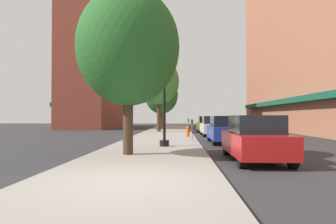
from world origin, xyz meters
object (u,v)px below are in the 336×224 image
Objects in this scene: car_red at (255,139)px; car_white at (212,126)px; tree_far at (128,47)px; car_yellow at (206,124)px; tree_mid at (161,95)px; parking_meter_far at (188,124)px; tree_near at (159,82)px; car_blue at (225,130)px; lamppost at (164,85)px; fire_hydrant at (188,131)px; parking_meter_near at (192,127)px.

car_white is at bearing 89.35° from car_red.
tree_far reaches higher than car_white.
tree_far is 20.21m from car_yellow.
tree_mid is 1.50× the size of car_red.
parking_meter_far is 0.30× the size of car_white.
tree_near is 1.72× the size of car_red.
tree_mid is at bearing 108.48° from parking_meter_far.
car_blue is at bearing 53.82° from tree_far.
car_blue is at bearing 42.57° from lamppost.
fire_hydrant is 0.18× the size of car_white.
tree_near reaches higher than lamppost.
car_yellow is (0.00, 12.78, 0.00)m from car_blue.
tree_far is (0.08, -18.44, -0.77)m from tree_near.
car_blue and car_white have the same top height.
lamppost reaches higher than fire_hydrant.
car_red is at bearing -76.52° from parking_meter_near.
tree_near is 13.58m from car_blue.
tree_mid reaches higher than car_blue.
car_yellow is at bearing 90.51° from car_white.
tree_near is at bearing 108.56° from fire_hydrant.
tree_far is (-2.64, -10.33, 3.86)m from fire_hydrant.
car_yellow is at bearing 76.11° from tree_far.
parking_meter_far is 0.20× the size of tree_mid.
car_red is at bearing -9.80° from tree_far.
lamppost is 4.85m from parking_meter_near.
car_yellow is (4.99, -5.26, -3.45)m from tree_mid.
tree_far is 1.54× the size of car_blue.
lamppost is 1.37× the size of car_red.
lamppost is at bearing 129.64° from car_red.
fire_hydrant is 14.99m from tree_mid.
car_white is (4.99, -11.03, -3.45)m from tree_mid.
tree_mid is at bearing 100.46° from car_red.
tree_mid is 1.50× the size of car_white.
parking_meter_far is 0.30× the size of car_red.
parking_meter_near is at bearing 157.98° from car_blue.
tree_near is at bearing 90.25° from tree_far.
lamppost is 4.50× the size of parking_meter_near.
lamppost is 11.07m from car_white.
tree_mid reaches higher than parking_meter_far.
lamppost is 7.47× the size of fire_hydrant.
car_yellow reaches higher than parking_meter_near.
parking_meter_far is 10.13m from tree_mid.
tree_near is 1.72× the size of car_white.
car_blue is at bearing -67.83° from tree_near.
lamppost is at bearing 69.02° from tree_far.
parking_meter_far is at bearing 87.97° from fire_hydrant.
lamppost is at bearing -103.26° from car_yellow.
parking_meter_far is 0.18× the size of tree_near.
car_yellow is (1.95, 3.83, -0.14)m from parking_meter_far.
tree_near is 1.12× the size of tree_far.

